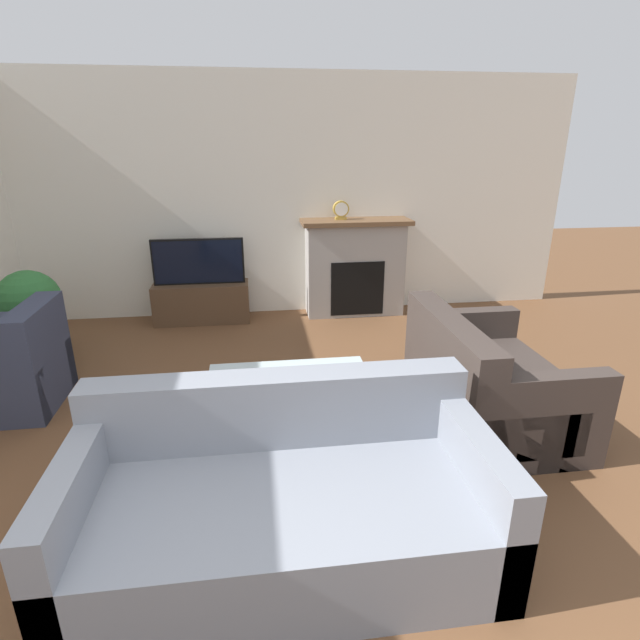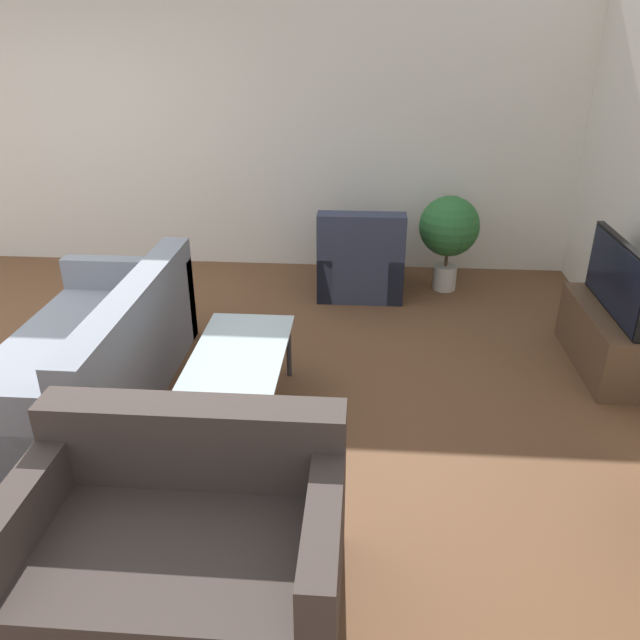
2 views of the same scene
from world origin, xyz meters
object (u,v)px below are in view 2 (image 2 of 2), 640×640
armchair_by_window (360,261)px  coffee_table (239,358)px  potted_plant (449,230)px  couch_sectional (90,361)px  tv (617,277)px  couch_loveseat (182,549)px

armchair_by_window → coffee_table: 2.24m
armchair_by_window → potted_plant: 0.86m
coffee_table → armchair_by_window: bearing=161.1°
couch_sectional → coffee_table: (0.11, 1.03, 0.13)m
tv → armchair_by_window: tv is taller
tv → armchair_by_window: (-1.30, -1.80, -0.40)m
couch_loveseat → potted_plant: size_ratio=1.52×
couch_loveseat → armchair_by_window: same height
couch_sectional → coffee_table: 1.05m
coffee_table → potted_plant: (-2.23, 1.53, 0.17)m
tv → couch_sectional: bearing=-78.7°
couch_sectional → coffee_table: size_ratio=1.84×
armchair_by_window → coffee_table: bearing=70.6°
tv → coffee_table: size_ratio=0.91×
couch_loveseat → potted_plant: 3.99m
couch_sectional → couch_loveseat: (1.56, 1.06, 0.01)m
coffee_table → potted_plant: size_ratio=1.23×
couch_sectional → armchair_by_window: (-2.01, 1.76, 0.02)m
couch_sectional → potted_plant: bearing=129.6°
armchair_by_window → potted_plant: (-0.11, 0.80, 0.28)m
couch_sectional → armchair_by_window: size_ratio=2.48×
couch_loveseat → coffee_table: 1.45m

